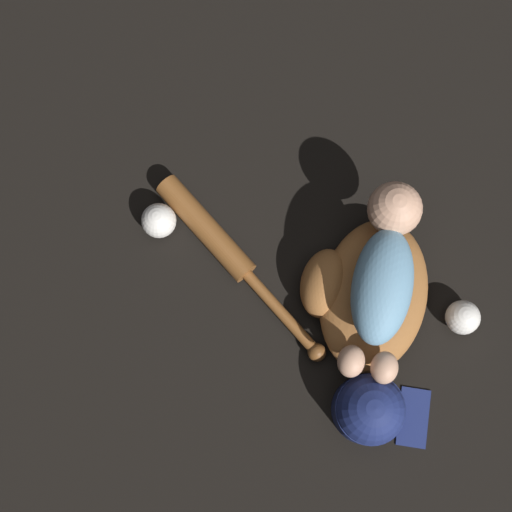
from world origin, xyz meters
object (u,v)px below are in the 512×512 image
baseball_glove (365,293)px  baby_figure (385,270)px  baseball_spare (463,317)px  baseball_bat (222,246)px  baseball (159,221)px  baseball_cap (370,410)px

baseball_glove → baby_figure: 0.10m
baseball_glove → baby_figure: (0.03, -0.02, 0.10)m
baby_figure → baseball_spare: baby_figure is taller
baseball_glove → baseball_bat: bearing=83.8°
baseball_bat → baseball: size_ratio=5.75×
baseball_glove → baseball_bat: baseball_glove is taller
baseball → baseball_spare: bearing=-95.0°
baseball_cap → baby_figure: bearing=8.0°
baby_figure → baseball_cap: baby_figure is taller
baseball_glove → baseball: baseball_glove is taller
baseball_glove → baseball: bearing=83.0°
baseball → baseball_glove: bearing=-97.0°
baseball_bat → baseball_cap: baseball_cap is taller
baseball_cap → baseball_bat: bearing=54.3°
baseball_spare → baseball_glove: bearing=89.5°
baseball_glove → baseball_spare: (-0.00, -0.20, -0.01)m
baseball_glove → baseball: 0.44m
baseball_spare → baby_figure: bearing=79.7°
baseball → baby_figure: bearing=-92.8°
baseball_glove → baseball_cap: 0.22m
baseball_glove → baseball_cap: baseball_cap is taller
baby_figure → baseball_spare: size_ratio=5.51×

